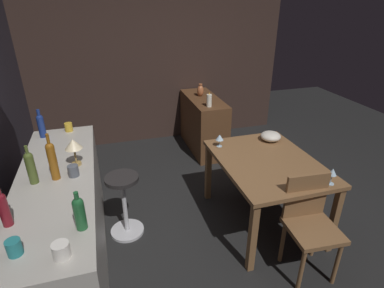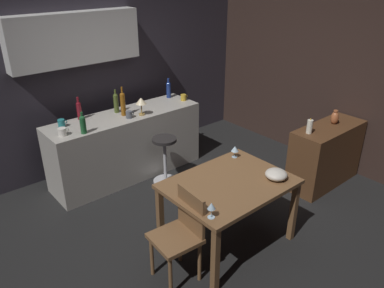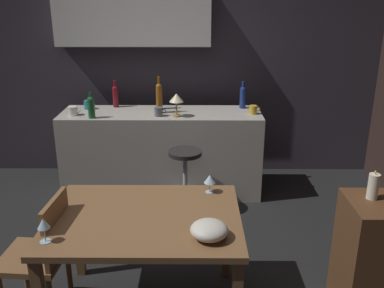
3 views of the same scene
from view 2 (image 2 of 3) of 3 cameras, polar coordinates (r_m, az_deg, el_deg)
ground_plane at (r=4.45m, az=0.25°, el=-11.74°), size 9.00×9.00×0.00m
wall_kitchen_back at (r=5.42m, az=-14.92°, el=11.03°), size 5.20×0.33×2.60m
wall_side_right at (r=5.86m, az=17.89°, el=10.60°), size 0.10×4.40×2.60m
dining_table at (r=3.82m, az=5.59°, el=-6.88°), size 1.23×0.92×0.74m
kitchen_counter at (r=5.24m, az=-9.83°, el=-0.19°), size 2.10×0.60×0.90m
sideboard_cabinet at (r=5.30m, az=19.50°, el=-1.57°), size 1.10×0.44×0.82m
chair_near_window at (r=3.51m, az=-1.70°, el=-13.21°), size 0.43×0.43×0.88m
bar_stool at (r=5.02m, az=-4.10°, el=-2.32°), size 0.34×0.34×0.66m
wine_glass_left at (r=3.22m, az=2.95°, el=-9.42°), size 0.07×0.07×0.15m
wine_glass_right at (r=4.21m, az=6.50°, el=-0.76°), size 0.08×0.08×0.14m
fruit_bowl at (r=3.88m, az=12.61°, el=-4.50°), size 0.22×0.22×0.10m
wine_bottle_ruby at (r=5.00m, az=-16.70°, el=5.03°), size 0.06×0.06×0.29m
wine_bottle_green at (r=4.56m, az=-16.17°, el=2.99°), size 0.07×0.07×0.26m
wine_bottle_cobalt at (r=5.62m, az=-3.56°, el=8.32°), size 0.07×0.07×0.29m
wine_bottle_amber at (r=4.99m, az=-10.41°, el=6.13°), size 0.07×0.07×0.38m
wine_bottle_olive at (r=5.12m, az=-11.41°, el=6.22°), size 0.07×0.07×0.31m
cup_mustard at (r=5.51m, az=-1.30°, el=7.05°), size 0.11×0.08×0.09m
cup_teal at (r=4.85m, az=-19.11°, el=2.99°), size 0.12×0.08×0.10m
cup_slate at (r=4.92m, az=-9.47°, el=4.41°), size 0.12×0.08×0.09m
cup_white at (r=4.60m, az=-19.00°, el=1.76°), size 0.13×0.10×0.09m
counter_lamp at (r=4.95m, az=-7.70°, el=6.33°), size 0.14×0.14×0.24m
pillar_candle_tall at (r=4.81m, az=17.35°, el=2.53°), size 0.07×0.07×0.20m
vase_copper at (r=5.20m, az=20.76°, el=3.75°), size 0.10×0.10×0.19m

